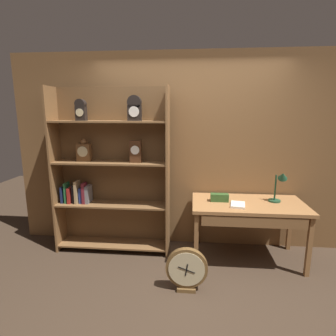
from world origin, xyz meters
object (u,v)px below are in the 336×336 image
Objects in this scene: round_clock_large at (187,269)px; open_repair_manual at (238,205)px; desk_lamp at (280,184)px; toolbox_small at (219,198)px; bookshelf at (109,172)px; workbench at (248,210)px.

open_repair_manual is at bearing 44.25° from round_clock_large.
toolbox_small is at bearing -178.27° from desk_lamp.
toolbox_small reaches higher than open_repair_manual.
bookshelf is 1.66m from open_repair_manual.
desk_lamp is at bearing 28.67° from open_repair_manual.
workbench is at bearing 44.90° from open_repair_manual.
open_repair_manual is at bearing -37.10° from toolbox_small.
open_repair_manual reaches higher than round_clock_large.
open_repair_manual is 0.46× the size of round_clock_large.
desk_lamp is at bearing 1.73° from toolbox_small.
desk_lamp is 1.83× the size of open_repair_manual.
toolbox_small is (1.41, -0.10, -0.27)m from bookshelf.
bookshelf is at bearing 177.84° from desk_lamp.
bookshelf reaches higher than open_repair_manual.
desk_lamp is at bearing 10.99° from workbench.
toolbox_small reaches higher than workbench.
desk_lamp is at bearing -2.16° from bookshelf.
round_clock_large is (-0.73, -0.67, -0.43)m from workbench.
desk_lamp reaches higher than workbench.
desk_lamp reaches higher than open_repair_manual.
bookshelf is 5.31× the size of desk_lamp.
open_repair_manual is at bearing -145.09° from workbench.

